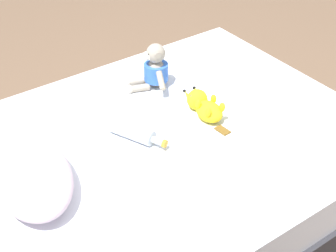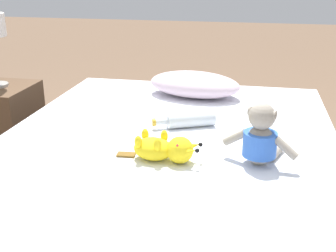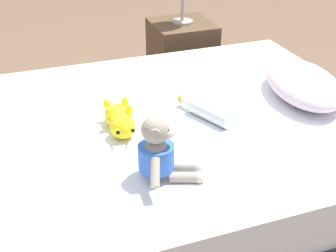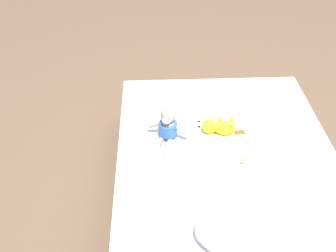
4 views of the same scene
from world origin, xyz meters
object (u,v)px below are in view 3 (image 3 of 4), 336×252
object	(u,v)px
bed	(171,165)
plush_yellow_creature	(120,120)
nightstand	(182,61)
pillow	(303,84)
glass_bottle	(209,112)
plush_monkey	(159,153)

from	to	relation	value
bed	plush_yellow_creature	size ratio (longest dim) A/B	5.63
plush_yellow_creature	nightstand	bearing A→B (deg)	148.01
pillow	glass_bottle	distance (m)	0.49
plush_monkey	plush_yellow_creature	bearing A→B (deg)	-172.23
plush_yellow_creature	plush_monkey	bearing A→B (deg)	7.77
pillow	bed	bearing A→B (deg)	-92.05
pillow	plush_yellow_creature	xyz separation A→B (m)	(0.01, -0.86, -0.02)
bed	plush_yellow_creature	bearing A→B (deg)	-81.86
pillow	plush_yellow_creature	distance (m)	0.86
bed	glass_bottle	world-z (taller)	glass_bottle
pillow	plush_yellow_creature	world-z (taller)	pillow
plush_yellow_creature	nightstand	xyz separation A→B (m)	(-1.13, 0.71, -0.27)
plush_monkey	nightstand	distance (m)	1.65
pillow	plush_monkey	world-z (taller)	plush_monkey
nightstand	pillow	bearing A→B (deg)	7.80
plush_monkey	nightstand	world-z (taller)	plush_monkey
nightstand	plush_yellow_creature	bearing A→B (deg)	-31.99
bed	plush_monkey	bearing A→B (deg)	-25.79
bed	glass_bottle	size ratio (longest dim) A/B	6.58
pillow	nightstand	xyz separation A→B (m)	(-1.12, -0.15, -0.29)
plush_monkey	glass_bottle	distance (m)	0.45
bed	plush_yellow_creature	xyz separation A→B (m)	(0.03, -0.23, 0.30)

